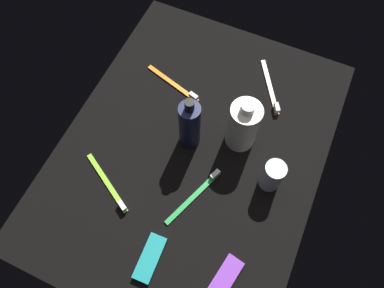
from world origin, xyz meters
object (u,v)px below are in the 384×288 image
Objects in this scene: snack_bar_purple at (224,279)px; snack_bar_teal at (150,258)px; deodorant_stick at (272,176)px; toothbrush_orange at (176,85)px; lotion_bottle at (190,125)px; toothbrush_green at (197,193)px; bodywash_bottle at (243,125)px; toothbrush_lime at (109,186)px; toothbrush_brown at (271,89)px.

snack_bar_purple and snack_bar_teal have the same top height.
deodorant_stick is 0.54× the size of toothbrush_orange.
toothbrush_green is (12.72, 7.49, -7.36)cm from lotion_bottle.
toothbrush_green and toothbrush_orange have the same top height.
lotion_bottle is at bearing -65.49° from bodywash_bottle.
lotion_bottle is at bearing 147.21° from toothbrush_lime.
bodywash_bottle is 1.61× the size of snack_bar_teal.
toothbrush_lime reaches higher than snack_bar_teal.
toothbrush_brown and toothbrush_lime have the same top height.
toothbrush_orange is at bearing -68.91° from toothbrush_brown.
toothbrush_orange is 51.58cm from snack_bar_purple.
snack_bar_purple is (33.25, 9.12, -6.74)cm from bodywash_bottle.
lotion_bottle is 1.12× the size of toothbrush_lime.
bodywash_bottle is (-5.29, 11.61, -0.48)cm from lotion_bottle.
snack_bar_purple is (27.96, 20.73, -7.22)cm from lotion_bottle.
lotion_bottle reaches higher than toothbrush_lime.
lotion_bottle is 1.05× the size of toothbrush_green.
lotion_bottle is 1.75× the size of snack_bar_teal.
lotion_bottle reaches higher than snack_bar_purple.
toothbrush_green is 21.21cm from toothbrush_lime.
toothbrush_lime is (19.54, -12.59, -7.36)cm from lotion_bottle.
snack_bar_teal is at bearing -11.83° from bodywash_bottle.
bodywash_bottle is 1.05× the size of toothbrush_brown.
bodywash_bottle is at bearing 167.13° from toothbrush_green.
bodywash_bottle is at bearing -127.36° from deodorant_stick.
toothbrush_green is at bearing -12.87° from bodywash_bottle.
bodywash_bottle is at bearing 114.51° from lotion_bottle.
toothbrush_lime is (16.69, -34.86, -4.12)cm from deodorant_stick.
toothbrush_orange is 1.69× the size of snack_bar_teal.
lotion_bottle is 22.69cm from deodorant_stick.
toothbrush_brown is 51.08cm from snack_bar_purple.
deodorant_stick is 33.37cm from snack_bar_teal.
toothbrush_brown is at bearing 166.93° from snack_bar_teal.
deodorant_stick is at bearing 63.58° from toothbrush_orange.
toothbrush_green and toothbrush_brown have the same top height.
snack_bar_purple is at bearing 75.82° from toothbrush_lime.
deodorant_stick is 18.25cm from toothbrush_green.
snack_bar_purple is 16.83cm from snack_bar_teal.
snack_bar_teal is (2.60, -16.63, 0.00)cm from snack_bar_purple.
toothbrush_brown is at bearing 169.40° from toothbrush_green.
lotion_bottle is 18.32cm from toothbrush_orange.
deodorant_stick is 38.87cm from toothbrush_lime.
deodorant_stick is 0.55× the size of toothbrush_green.
snack_bar_purple is (41.26, 30.96, 0.14)cm from toothbrush_orange.
toothbrush_orange is 32.92cm from toothbrush_lime.
toothbrush_lime is at bearing -32.79° from lotion_bottle.
toothbrush_green is (18.01, -4.12, -6.88)cm from bodywash_bottle.
toothbrush_brown is (-25.54, -8.15, -4.12)cm from deodorant_stick.
toothbrush_brown is at bearing 147.69° from toothbrush_lime.
bodywash_bottle is 35.13cm from snack_bar_purple.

